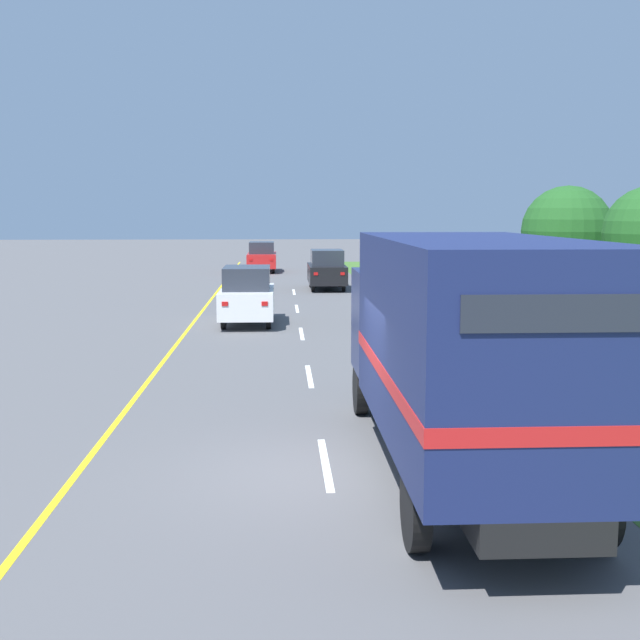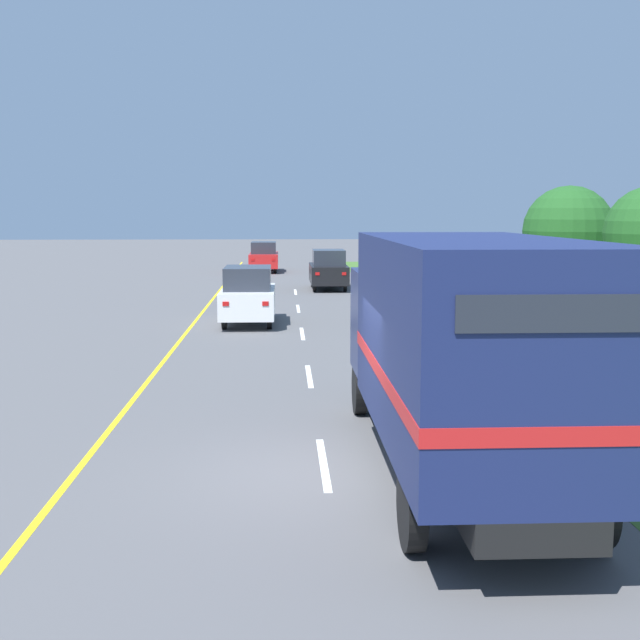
# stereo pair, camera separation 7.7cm
# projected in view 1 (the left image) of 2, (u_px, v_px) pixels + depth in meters

# --- Properties ---
(ground_plane) EXTENTS (200.00, 200.00, 0.00)m
(ground_plane) POSITION_uv_depth(u_px,v_px,m) (327.00, 473.00, 11.88)
(ground_plane) COLOR #515154
(edge_line_yellow) EXTENTS (0.12, 66.37, 0.01)m
(edge_line_yellow) POSITION_uv_depth(u_px,v_px,m) (194.00, 321.00, 28.26)
(edge_line_yellow) COLOR yellow
(edge_line_yellow) RESTS_ON ground
(centre_dash_near) EXTENTS (0.12, 2.60, 0.01)m
(centre_dash_near) POSITION_uv_depth(u_px,v_px,m) (325.00, 463.00, 12.31)
(centre_dash_near) COLOR white
(centre_dash_near) RESTS_ON ground
(centre_dash_mid_a) EXTENTS (0.12, 2.60, 0.01)m
(centre_dash_mid_a) POSITION_uv_depth(u_px,v_px,m) (309.00, 376.00, 18.84)
(centre_dash_mid_a) COLOR white
(centre_dash_mid_a) RESTS_ON ground
(centre_dash_mid_b) EXTENTS (0.12, 2.60, 0.01)m
(centre_dash_mid_b) POSITION_uv_depth(u_px,v_px,m) (302.00, 334.00, 25.37)
(centre_dash_mid_b) COLOR white
(centre_dash_mid_b) RESTS_ON ground
(centre_dash_far) EXTENTS (0.12, 2.60, 0.01)m
(centre_dash_far) POSITION_uv_depth(u_px,v_px,m) (297.00, 309.00, 31.90)
(centre_dash_far) COLOR white
(centre_dash_far) RESTS_ON ground
(centre_dash_farthest) EXTENTS (0.12, 2.60, 0.01)m
(centre_dash_farthest) POSITION_uv_depth(u_px,v_px,m) (294.00, 292.00, 38.44)
(centre_dash_farthest) COLOR white
(centre_dash_farthest) RESTS_ON ground
(horse_trailer_truck) EXTENTS (2.49, 8.39, 3.50)m
(horse_trailer_truck) POSITION_uv_depth(u_px,v_px,m) (462.00, 344.00, 11.44)
(horse_trailer_truck) COLOR black
(horse_trailer_truck) RESTS_ON ground
(lead_car_white) EXTENTS (1.80, 4.17, 1.98)m
(lead_car_white) POSITION_uv_depth(u_px,v_px,m) (247.00, 295.00, 27.45)
(lead_car_white) COLOR black
(lead_car_white) RESTS_ON ground
(lead_car_black_ahead) EXTENTS (1.80, 4.04, 1.97)m
(lead_car_black_ahead) POSITION_uv_depth(u_px,v_px,m) (327.00, 269.00, 39.67)
(lead_car_black_ahead) COLOR black
(lead_car_black_ahead) RESTS_ON ground
(lead_car_red_ahead) EXTENTS (1.80, 4.40, 1.92)m
(lead_car_red_ahead) POSITION_uv_depth(u_px,v_px,m) (262.00, 257.00, 51.11)
(lead_car_red_ahead) COLOR black
(lead_car_red_ahead) RESTS_ON ground
(highway_sign) EXTENTS (2.26, 0.09, 3.01)m
(highway_sign) POSITION_uv_depth(u_px,v_px,m) (576.00, 296.00, 18.61)
(highway_sign) COLOR #9E9EA3
(highway_sign) RESTS_ON ground
(roadside_tree_mid) EXTENTS (3.32, 3.32, 4.79)m
(roadside_tree_mid) POSITION_uv_depth(u_px,v_px,m) (567.00, 231.00, 29.55)
(roadside_tree_mid) COLOR brown
(roadside_tree_mid) RESTS_ON ground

